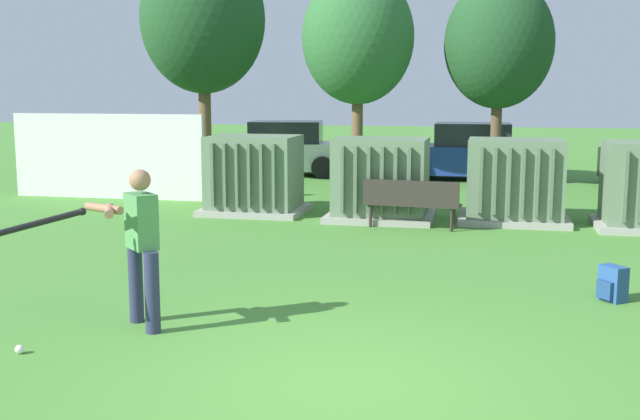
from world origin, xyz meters
TOP-DOWN VIEW (x-y plane):
  - ground_plane at (0.00, 0.00)m, footprint 96.00×96.00m
  - fence_panel at (-7.66, 10.50)m, footprint 4.80×0.12m
  - transformer_west at (-3.61, 9.09)m, footprint 2.10×1.70m
  - transformer_mid_west at (-0.90, 8.84)m, footprint 2.10×1.70m
  - transformer_mid_east at (1.69, 9.11)m, footprint 2.10×1.70m
  - park_bench at (-0.20, 7.92)m, footprint 1.83×0.59m
  - batter at (-2.48, 1.16)m, footprint 1.30×1.34m
  - sports_ball at (-3.28, 0.12)m, footprint 0.09×0.09m
  - backpack at (2.72, 3.41)m, footprint 0.37×0.38m
  - tree_left at (-6.55, 14.09)m, footprint 3.38×3.38m
  - tree_center_left at (-2.34, 14.48)m, footprint 2.99×2.99m
  - tree_center_right at (1.33, 14.89)m, footprint 2.85×2.85m
  - parked_car_leftmost at (-4.93, 16.29)m, footprint 4.40×2.35m
  - parked_car_left_of_center at (0.59, 16.25)m, footprint 4.23×1.97m

SIDE VIEW (x-z plane):
  - ground_plane at x=0.00m, z-range 0.00..0.00m
  - sports_ball at x=-3.28m, z-range 0.00..0.09m
  - backpack at x=2.72m, z-range -0.01..0.43m
  - park_bench at x=-0.20m, z-range 0.08..0.99m
  - parked_car_leftmost at x=-4.93m, z-range -0.06..1.56m
  - parked_car_left_of_center at x=0.59m, z-range -0.06..1.56m
  - transformer_west at x=-3.61m, z-range -0.02..1.60m
  - transformer_mid_west at x=-0.90m, z-range -0.02..1.60m
  - transformer_mid_east at x=1.69m, z-range -0.02..1.60m
  - batter at x=-2.48m, z-range 0.11..1.85m
  - fence_panel at x=-7.66m, z-range 0.00..2.00m
  - tree_center_right at x=1.33m, z-range 1.01..6.46m
  - tree_center_left at x=-2.34m, z-range 1.06..6.78m
  - tree_left at x=-6.55m, z-range 1.20..7.67m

